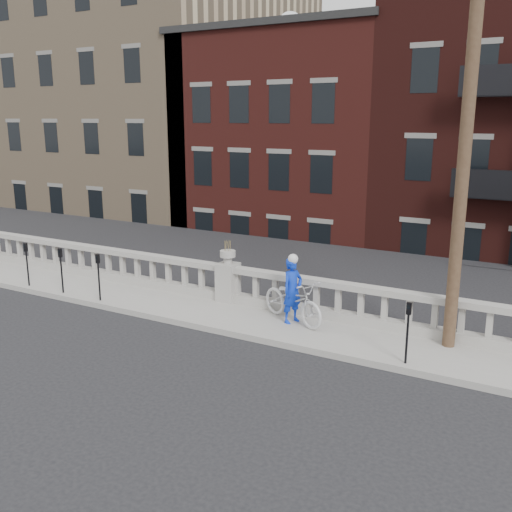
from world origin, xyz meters
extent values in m
plane|color=black|center=(0.00, 0.00, 0.00)|extent=(120.00, 120.00, 0.00)
cube|color=gray|center=(0.00, 3.00, 0.07)|extent=(32.00, 2.20, 0.15)
cube|color=gray|center=(0.00, 3.95, 0.28)|extent=(28.00, 0.34, 0.25)
cube|color=gray|center=(0.00, 3.95, 1.10)|extent=(28.00, 0.34, 0.16)
cube|color=gray|center=(0.00, 3.95, 0.70)|extent=(0.55, 0.55, 1.10)
cylinder|color=gray|center=(0.00, 3.95, 1.35)|extent=(0.24, 0.24, 0.20)
cylinder|color=gray|center=(0.00, 3.95, 1.53)|extent=(0.44, 0.44, 0.18)
cube|color=#605E59|center=(0.00, 4.30, -2.42)|extent=(36.00, 0.50, 5.15)
cube|color=black|center=(0.00, 25.95, -5.25)|extent=(80.00, 44.00, 0.50)
cube|color=#595651|center=(-2.00, 8.45, -3.00)|extent=(16.00, 7.00, 4.00)
cube|color=#9A8163|center=(-17.00, 20.95, 5.00)|extent=(18.00, 16.00, 20.00)
cube|color=#4C1A15|center=(-4.00, 19.95, 2.00)|extent=(10.00, 14.00, 14.00)
cube|color=black|center=(-4.00, 19.95, 9.15)|extent=(10.30, 14.30, 0.30)
cylinder|color=#422D1E|center=(6.20, 3.60, 5.15)|extent=(0.28, 0.28, 10.00)
cylinder|color=black|center=(-6.22, 2.15, 0.70)|extent=(0.05, 0.05, 1.10)
cube|color=black|center=(-6.22, 2.15, 1.38)|extent=(0.10, 0.08, 0.26)
cube|color=black|center=(-6.22, 2.10, 1.42)|extent=(0.06, 0.01, 0.08)
cylinder|color=black|center=(-4.72, 2.15, 0.70)|extent=(0.05, 0.05, 1.10)
cube|color=black|center=(-4.72, 2.15, 1.38)|extent=(0.10, 0.08, 0.26)
cube|color=black|center=(-4.72, 2.10, 1.42)|extent=(0.06, 0.01, 0.08)
cylinder|color=black|center=(-3.22, 2.15, 0.70)|extent=(0.05, 0.05, 1.10)
cube|color=black|center=(-3.22, 2.15, 1.38)|extent=(0.10, 0.08, 0.26)
cube|color=black|center=(-3.22, 2.10, 1.42)|extent=(0.06, 0.01, 0.08)
cylinder|color=black|center=(5.60, 2.15, 0.70)|extent=(0.05, 0.05, 1.10)
cube|color=black|center=(5.60, 2.15, 1.38)|extent=(0.10, 0.08, 0.26)
cube|color=black|center=(5.60, 2.10, 1.42)|extent=(0.06, 0.01, 0.08)
imported|color=silver|center=(2.37, 3.30, 0.72)|extent=(2.28, 1.56, 1.13)
imported|color=#0C2EC0|center=(2.37, 3.25, 0.99)|extent=(0.59, 0.72, 1.69)
camera|label=1|loc=(8.34, -9.28, 5.27)|focal=40.00mm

